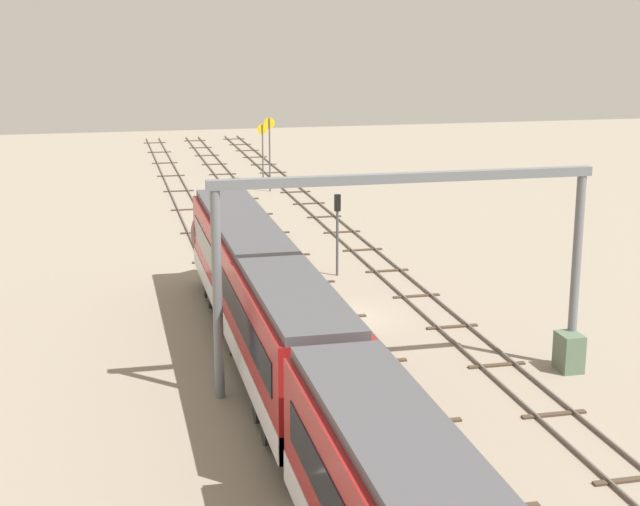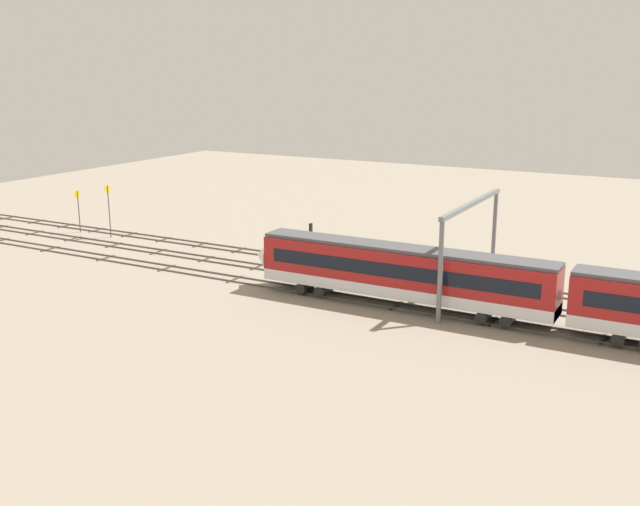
% 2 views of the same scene
% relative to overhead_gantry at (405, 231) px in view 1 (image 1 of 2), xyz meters
% --- Properties ---
extents(ground_plane, '(156.82, 156.82, 0.00)m').
position_rel_overhead_gantry_xyz_m(ground_plane, '(8.24, 0.35, -5.91)').
color(ground_plane, gray).
extents(track_near_foreground, '(140.82, 2.40, 0.16)m').
position_rel_overhead_gantry_xyz_m(track_near_foreground, '(8.24, -4.19, -5.84)').
color(track_near_foreground, '#59544C').
rests_on(track_near_foreground, ground).
extents(track_second_near, '(140.82, 2.40, 0.16)m').
position_rel_overhead_gantry_xyz_m(track_second_near, '(8.24, 0.35, -5.84)').
color(track_second_near, '#59544C').
rests_on(track_second_near, ground).
extents(track_with_train, '(140.82, 2.40, 0.16)m').
position_rel_overhead_gantry_xyz_m(track_with_train, '(8.24, 4.89, -5.84)').
color(track_with_train, '#59544C').
rests_on(track_with_train, ground).
extents(overhead_gantry, '(0.40, 14.66, 8.08)m').
position_rel_overhead_gantry_xyz_m(overhead_gantry, '(0.00, 0.00, 0.00)').
color(overhead_gantry, slate).
rests_on(overhead_gantry, ground).
extents(speed_sign_near_foreground, '(0.14, 0.89, 4.88)m').
position_rel_overhead_gantry_xyz_m(speed_sign_near_foreground, '(46.91, -2.59, -2.75)').
color(speed_sign_near_foreground, '#4C4C51').
rests_on(speed_sign_near_foreground, ground).
extents(speed_sign_mid_trackside, '(0.14, 0.89, 5.91)m').
position_rel_overhead_gantry_xyz_m(speed_sign_mid_trackside, '(41.89, -2.31, -2.16)').
color(speed_sign_mid_trackside, '#4C4C51').
rests_on(speed_sign_mid_trackside, ground).
extents(signal_light_trackside_departure, '(0.31, 0.32, 4.46)m').
position_rel_overhead_gantry_xyz_m(signal_light_trackside_departure, '(15.62, -1.31, -2.99)').
color(signal_light_trackside_departure, '#4C4C51').
rests_on(signal_light_trackside_departure, ground).
extents(relay_cabinet, '(1.17, 0.86, 1.53)m').
position_rel_overhead_gantry_xyz_m(relay_cabinet, '(-0.39, -6.75, -5.15)').
color(relay_cabinet, '#597259').
rests_on(relay_cabinet, ground).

